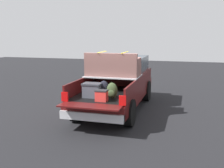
{
  "coord_description": "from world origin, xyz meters",
  "views": [
    {
      "loc": [
        -9.79,
        -2.6,
        2.85
      ],
      "look_at": [
        -0.6,
        0.0,
        1.1
      ],
      "focal_mm": 43.68,
      "sensor_mm": 36.0,
      "label": 1
    }
  ],
  "objects": [
    {
      "name": "ground_plane",
      "position": [
        0.0,
        0.0,
        0.0
      ],
      "size": [
        40.0,
        40.0,
        0.0
      ],
      "primitive_type": "plane",
      "color": "black"
    },
    {
      "name": "pickup_truck",
      "position": [
        0.38,
        0.0,
        1.0
      ],
      "size": [
        6.05,
        2.06,
        2.23
      ],
      "color": "#470F0F",
      "rests_on": "ground_plane"
    }
  ]
}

